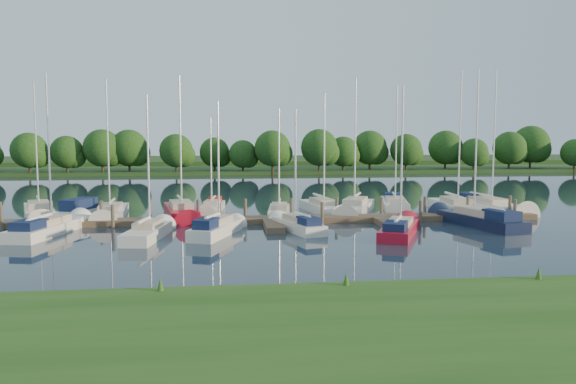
{
  "coord_description": "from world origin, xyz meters",
  "views": [
    {
      "loc": [
        -3.33,
        -32.07,
        6.09
      ],
      "look_at": [
        1.32,
        8.0,
        2.2
      ],
      "focal_mm": 35.0,
      "sensor_mm": 36.0,
      "label": 1
    }
  ],
  "objects": [
    {
      "name": "sailboat_n_2",
      "position": [
        -11.98,
        11.96,
        0.27
      ],
      "size": [
        2.59,
        8.67,
        10.87
      ],
      "rotation": [
        0.0,
        0.0,
        3.22
      ],
      "color": "silver",
      "rests_on": "ground"
    },
    {
      "name": "sailboat_n_8",
      "position": [
        11.55,
        15.17,
        0.3
      ],
      "size": [
        3.71,
        8.8,
        10.94
      ],
      "rotation": [
        0.0,
        0.0,
        2.91
      ],
      "color": "silver",
      "rests_on": "ground"
    },
    {
      "name": "sailboat_s_1",
      "position": [
        -7.88,
        2.52,
        0.28
      ],
      "size": [
        2.52,
        7.06,
        9.07
      ],
      "rotation": [
        0.0,
        0.0,
        -0.15
      ],
      "color": "silver",
      "rests_on": "ground"
    },
    {
      "name": "distant_hill",
      "position": [
        0.0,
        100.0,
        0.7
      ],
      "size": [
        220.0,
        40.0,
        1.4
      ],
      "primitive_type": "cube",
      "color": "#305023",
      "rests_on": "ground"
    },
    {
      "name": "sailboat_s_2",
      "position": [
        -3.76,
        2.99,
        0.34
      ],
      "size": [
        3.48,
        6.62,
        8.79
      ],
      "rotation": [
        0.0,
        0.0,
        -0.36
      ],
      "color": "silver",
      "rests_on": "ground"
    },
    {
      "name": "sailboat_n_10",
      "position": [
        19.19,
        13.11,
        0.31
      ],
      "size": [
        3.18,
        9.82,
        12.23
      ],
      "rotation": [
        0.0,
        0.0,
        3.25
      ],
      "color": "silver",
      "rests_on": "ground"
    },
    {
      "name": "sailboat_n_6",
      "position": [
        4.77,
        12.94,
        0.28
      ],
      "size": [
        2.89,
        7.91,
        10.1
      ],
      "rotation": [
        0.0,
        0.0,
        3.3
      ],
      "color": "silver",
      "rests_on": "ground"
    },
    {
      "name": "motorboat",
      "position": [
        -14.3,
        11.44,
        0.38
      ],
      "size": [
        3.58,
        6.15,
        1.92
      ],
      "rotation": [
        0.0,
        0.0,
        2.76
      ],
      "color": "silver",
      "rests_on": "ground"
    },
    {
      "name": "sailboat_n_9",
      "position": [
        15.63,
        11.55,
        0.28
      ],
      "size": [
        2.79,
        9.41,
        11.93
      ],
      "rotation": [
        0.0,
        0.0,
        3.07
      ],
      "color": "silver",
      "rests_on": "ground"
    },
    {
      "name": "sailboat_n_7",
      "position": [
        7.29,
        12.18,
        0.28
      ],
      "size": [
        4.77,
        8.65,
        11.27
      ],
      "rotation": [
        0.0,
        0.0,
        2.75
      ],
      "color": "silver",
      "rests_on": "ground"
    },
    {
      "name": "sailboat_n_4",
      "position": [
        -4.26,
        14.65,
        0.31
      ],
      "size": [
        2.09,
        6.29,
        8.06
      ],
      "rotation": [
        0.0,
        0.0,
        3.02
      ],
      "color": "silver",
      "rests_on": "ground"
    },
    {
      "name": "sailboat_s_3",
      "position": [
        1.52,
        4.15,
        0.32
      ],
      "size": [
        3.01,
        6.43,
        8.33
      ],
      "rotation": [
        0.0,
        0.0,
        0.29
      ],
      "color": "silver",
      "rests_on": "ground"
    },
    {
      "name": "ground",
      "position": [
        0.0,
        0.0,
        0.0
      ],
      "size": [
        260.0,
        260.0,
        0.0
      ],
      "primitive_type": "plane",
      "color": "#1A2534",
      "rests_on": "ground"
    },
    {
      "name": "sailboat_n_0",
      "position": [
        -17.49,
        12.75,
        0.28
      ],
      "size": [
        4.22,
        8.34,
        10.79
      ],
      "rotation": [
        0.0,
        0.0,
        3.48
      ],
      "color": "silver",
      "rests_on": "ground"
    },
    {
      "name": "far_shore",
      "position": [
        0.0,
        75.0,
        0.3
      ],
      "size": [
        180.0,
        30.0,
        0.6
      ],
      "primitive_type": "cube",
      "color": "#1D3C17",
      "rests_on": "ground"
    },
    {
      "name": "sailboat_s_5",
      "position": [
        14.22,
        4.64,
        0.35
      ],
      "size": [
        3.61,
        8.8,
        11.24
      ],
      "rotation": [
        0.0,
        0.0,
        0.22
      ],
      "color": "#0F1732",
      "rests_on": "ground"
    },
    {
      "name": "mooring_pilings",
      "position": [
        0.0,
        8.43,
        0.6
      ],
      "size": [
        38.24,
        2.84,
        2.0
      ],
      "color": "#473D33",
      "rests_on": "ground"
    },
    {
      "name": "near_bank",
      "position": [
        0.0,
        -16.0,
        0.25
      ],
      "size": [
        90.0,
        10.0,
        0.5
      ],
      "primitive_type": "cube",
      "color": "#214C15",
      "rests_on": "ground"
    },
    {
      "name": "sailboat_n_5",
      "position": [
        0.98,
        11.02,
        0.27
      ],
      "size": [
        2.28,
        6.78,
        8.67
      ],
      "rotation": [
        0.0,
        0.0,
        3.02
      ],
      "color": "silver",
      "rests_on": "ground"
    },
    {
      "name": "sailboat_s_0",
      "position": [
        -14.4,
        4.73,
        0.32
      ],
      "size": [
        3.38,
        8.39,
        10.58
      ],
      "rotation": [
        0.0,
        0.0,
        -0.21
      ],
      "color": "silver",
      "rests_on": "ground"
    },
    {
      "name": "treeline",
      "position": [
        0.38,
        62.04,
        4.13
      ],
      "size": [
        147.32,
        9.34,
        8.3
      ],
      "color": "#38281C",
      "rests_on": "ground"
    },
    {
      "name": "dock",
      "position": [
        0.0,
        7.31,
        0.2
      ],
      "size": [
        40.0,
        6.0,
        0.4
      ],
      "color": "#4D3C2B",
      "rests_on": "ground"
    },
    {
      "name": "sailboat_n_3",
      "position": [
        -6.55,
        11.34,
        0.28
      ],
      "size": [
        3.32,
        8.79,
        11.21
      ],
      "rotation": [
        0.0,
        0.0,
        3.32
      ],
      "color": "#A80F23",
      "rests_on": "ground"
    },
    {
      "name": "sailboat_s_4",
      "position": [
        7.71,
        1.87,
        0.31
      ],
      "size": [
        4.42,
        7.43,
        9.67
      ],
      "rotation": [
        0.0,
        0.0,
        -0.44
      ],
      "color": "#A80F23",
      "rests_on": "ground"
    }
  ]
}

